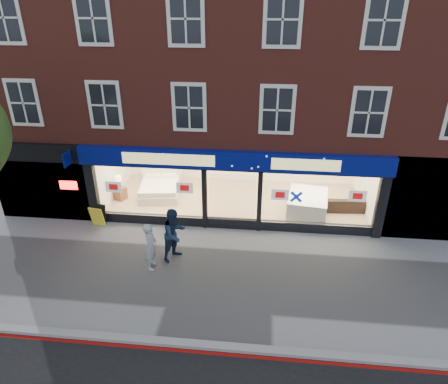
% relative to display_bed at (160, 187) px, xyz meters
% --- Properties ---
extents(ground, '(120.00, 120.00, 0.00)m').
position_rel_display_bed_xyz_m(ground, '(3.46, -5.45, -0.44)').
color(ground, gray).
rests_on(ground, ground).
extents(kerb_line, '(60.00, 0.10, 0.01)m').
position_rel_display_bed_xyz_m(kerb_line, '(3.46, -8.55, -0.43)').
color(kerb_line, '#8C0A07').
rests_on(kerb_line, ground).
extents(kerb_stone, '(60.00, 0.25, 0.12)m').
position_rel_display_bed_xyz_m(kerb_stone, '(3.46, -8.35, -0.38)').
color(kerb_stone, gray).
rests_on(kerb_stone, ground).
extents(showroom_floor, '(11.00, 4.50, 0.10)m').
position_rel_display_bed_xyz_m(showroom_floor, '(3.46, -0.20, -0.39)').
color(showroom_floor, tan).
rests_on(showroom_floor, ground).
extents(building, '(19.00, 8.26, 10.30)m').
position_rel_display_bed_xyz_m(building, '(3.45, 1.48, 6.23)').
color(building, maroon).
rests_on(building, ground).
extents(display_bed, '(2.00, 2.32, 1.20)m').
position_rel_display_bed_xyz_m(display_bed, '(0.00, 0.00, 0.00)').
color(display_bed, white).
rests_on(display_bed, showroom_floor).
extents(bedside_table, '(0.60, 0.60, 0.55)m').
position_rel_display_bed_xyz_m(bedside_table, '(-1.64, -0.65, -0.06)').
color(bedside_table, brown).
rests_on(bedside_table, showroom_floor).
extents(mattress_stack, '(1.81, 2.16, 0.78)m').
position_rel_display_bed_xyz_m(mattress_stack, '(6.49, -0.95, 0.05)').
color(mattress_stack, white).
rests_on(mattress_stack, showroom_floor).
extents(sofa, '(2.08, 0.94, 0.59)m').
position_rel_display_bed_xyz_m(sofa, '(8.06, -0.58, -0.04)').
color(sofa, black).
rests_on(sofa, showroom_floor).
extents(a_board, '(0.62, 0.45, 0.88)m').
position_rel_display_bed_xyz_m(a_board, '(-1.81, -2.75, 0.00)').
color(a_board, yellow).
rests_on(a_board, ground).
extents(pedestrian_grey, '(0.41, 0.62, 1.69)m').
position_rel_display_bed_xyz_m(pedestrian_grey, '(1.02, -5.18, 0.41)').
color(pedestrian_grey, '#AAACB2').
rests_on(pedestrian_grey, ground).
extents(pedestrian_blue, '(1.12, 1.18, 1.91)m').
position_rel_display_bed_xyz_m(pedestrian_blue, '(1.68, -4.54, 0.52)').
color(pedestrian_blue, '#162540').
rests_on(pedestrian_blue, ground).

